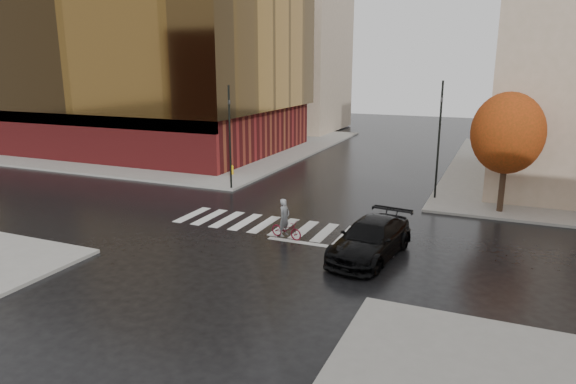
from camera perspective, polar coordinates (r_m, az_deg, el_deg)
name	(u,v)px	position (r m, az deg, el deg)	size (l,w,h in m)	color
ground	(280,230)	(25.67, -0.90, -4.24)	(120.00, 120.00, 0.00)	black
sidewalk_nw	(176,144)	(53.77, -12.35, 5.27)	(30.00, 30.00, 0.15)	gray
crosswalk	(284,227)	(26.10, -0.45, -3.91)	(12.00, 3.00, 0.01)	silver
office_glass	(143,61)	(51.36, -15.77, 13.86)	(27.00, 19.00, 16.00)	maroon
building_nw_far	(283,45)	(64.70, -0.52, 16.00)	(14.00, 12.00, 20.00)	tan
tree_ne_a	(508,133)	(29.86, 23.21, 6.01)	(3.80, 3.80, 6.50)	black
sedan	(371,239)	(22.25, 9.16, -5.18)	(2.25, 5.54, 1.61)	black
cyclist	(286,225)	(24.31, -0.26, -3.68)	(1.77, 0.94, 1.92)	maroon
traffic_light_nw	(230,132)	(33.11, -6.49, 6.68)	(0.20, 0.19, 6.60)	black
traffic_light_ne	(439,133)	(31.70, 16.46, 6.30)	(0.15, 0.18, 6.96)	black
fire_hydrant	(232,169)	(37.81, -6.24, 2.53)	(0.24, 0.24, 0.68)	#E0A80D
manhole	(362,227)	(26.31, 8.26, -3.91)	(0.59, 0.59, 0.01)	#443318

